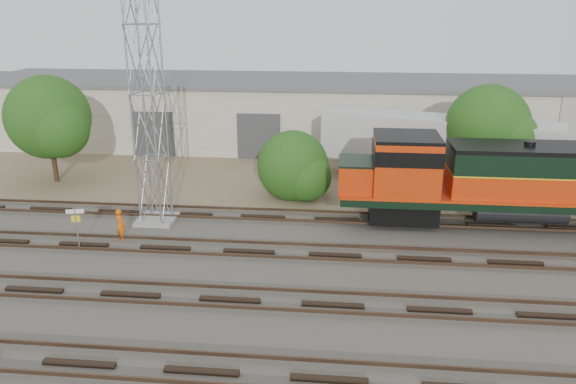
# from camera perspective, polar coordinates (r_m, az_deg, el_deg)

# --- Properties ---
(ground) EXTENTS (140.00, 140.00, 0.00)m
(ground) POSITION_cam_1_polar(r_m,az_deg,el_deg) (24.62, 4.74, -8.02)
(ground) COLOR #47423A
(ground) RESTS_ON ground
(dirt_strip) EXTENTS (80.00, 16.00, 0.02)m
(dirt_strip) POSITION_cam_1_polar(r_m,az_deg,el_deg) (38.62, 5.23, 2.00)
(dirt_strip) COLOR #726047
(dirt_strip) RESTS_ON ground
(tracks) EXTENTS (80.00, 20.40, 0.28)m
(tracks) POSITION_cam_1_polar(r_m,az_deg,el_deg) (21.94, 4.57, -11.34)
(tracks) COLOR black
(tracks) RESTS_ON ground
(warehouse) EXTENTS (58.40, 10.40, 5.30)m
(warehouse) POSITION_cam_1_polar(r_m,az_deg,el_deg) (45.76, 5.53, 8.02)
(warehouse) COLOR beige
(warehouse) RESTS_ON ground
(locomotive) EXTENTS (18.57, 3.26, 4.46)m
(locomotive) POSITION_cam_1_polar(r_m,az_deg,el_deg) (30.58, 22.33, 1.11)
(locomotive) COLOR black
(locomotive) RESTS_ON tracks
(signal_tower) EXTENTS (1.98, 1.98, 13.37)m
(signal_tower) POSITION_cam_1_polar(r_m,az_deg,el_deg) (29.02, -14.08, 9.19)
(signal_tower) COLOR gray
(signal_tower) RESTS_ON ground
(sign_post) EXTENTS (0.81, 0.21, 2.00)m
(sign_post) POSITION_cam_1_polar(r_m,az_deg,el_deg) (27.95, -20.73, -2.75)
(sign_post) COLOR gray
(sign_post) RESTS_ON ground
(worker) EXTENTS (0.70, 0.65, 1.61)m
(worker) POSITION_cam_1_polar(r_m,az_deg,el_deg) (28.48, -16.67, -3.21)
(worker) COLOR #EC5F0D
(worker) RESTS_ON ground
(semi_trailer) EXTENTS (14.45, 7.55, 4.41)m
(semi_trailer) POSITION_cam_1_polar(r_m,az_deg,el_deg) (36.08, 15.36, 4.76)
(semi_trailer) COLOR silver
(semi_trailer) RESTS_ON ground
(dumpster_blue) EXTENTS (1.77, 1.68, 1.50)m
(dumpster_blue) POSITION_cam_1_polar(r_m,az_deg,el_deg) (43.93, 27.06, 3.05)
(dumpster_blue) COLOR #161C9B
(dumpster_blue) RESTS_ON ground
(tree_west) EXTENTS (5.50, 5.24, 6.85)m
(tree_west) POSITION_cam_1_polar(r_m,az_deg,el_deg) (38.26, -22.94, 6.75)
(tree_west) COLOR #382619
(tree_west) RESTS_ON ground
(tree_mid) EXTENTS (4.44, 4.23, 4.23)m
(tree_mid) POSITION_cam_1_polar(r_m,az_deg,el_deg) (33.12, 0.84, 2.40)
(tree_mid) COLOR #382619
(tree_mid) RESTS_ON ground
(tree_east) EXTENTS (5.14, 4.90, 6.61)m
(tree_east) POSITION_cam_1_polar(r_m,az_deg,el_deg) (35.05, 20.05, 6.01)
(tree_east) COLOR #382619
(tree_east) RESTS_ON ground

